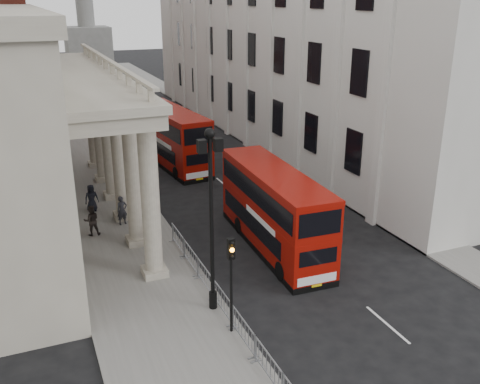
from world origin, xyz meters
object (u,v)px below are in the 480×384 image
at_px(pedestrian_a, 122,210).
at_px(traffic_light, 231,268).
at_px(bus_far, 172,136).
at_px(pedestrian_b, 92,220).
at_px(lamp_post_mid, 133,128).
at_px(pedestrian_c, 91,198).
at_px(lamp_post_north, 97,92).
at_px(bus_near, 274,208).
at_px(lamp_post_south, 211,210).

bearing_deg(pedestrian_a, traffic_light, -94.11).
bearing_deg(bus_far, pedestrian_a, -125.36).
xyz_separation_m(pedestrian_a, pedestrian_b, (-1.96, -0.91, 0.02)).
height_order(lamp_post_mid, traffic_light, lamp_post_mid).
xyz_separation_m(lamp_post_mid, pedestrian_c, (-3.39, -2.02, -3.89)).
distance_m(traffic_light, pedestrian_b, 12.94).
distance_m(lamp_post_mid, lamp_post_north, 16.00).
bearing_deg(lamp_post_mid, pedestrian_b, -123.63).
bearing_deg(lamp_post_north, bus_far, -65.45).
bearing_deg(pedestrian_c, lamp_post_north, 72.44).
distance_m(traffic_light, bus_near, 8.66).
bearing_deg(pedestrian_b, bus_near, 153.17).
bearing_deg(lamp_post_north, lamp_post_south, -90.00).
distance_m(pedestrian_b, pedestrian_c, 3.90).
bearing_deg(traffic_light, pedestrian_b, 108.31).
distance_m(lamp_post_north, pedestrian_a, 21.42).
bearing_deg(bus_near, bus_far, 95.28).
bearing_deg(lamp_post_south, bus_near, 41.90).
bearing_deg(pedestrian_c, lamp_post_mid, 23.94).
bearing_deg(lamp_post_south, pedestrian_c, 103.62).
distance_m(lamp_post_south, pedestrian_a, 11.85).
xyz_separation_m(lamp_post_north, bus_far, (4.45, -9.74, -2.46)).
distance_m(lamp_post_mid, pedestrian_c, 5.54).
height_order(bus_far, pedestrian_b, bus_far).
bearing_deg(pedestrian_a, bus_near, -53.37).
distance_m(bus_near, pedestrian_a, 9.69).
relative_size(lamp_post_south, bus_far, 0.75).
distance_m(lamp_post_south, bus_far, 22.84).
height_order(lamp_post_mid, bus_far, lamp_post_mid).
xyz_separation_m(lamp_post_south, pedestrian_b, (-3.92, 10.11, -3.86)).
height_order(traffic_light, pedestrian_a, traffic_light).
bearing_deg(lamp_post_north, pedestrian_b, -100.14).
height_order(pedestrian_b, pedestrian_c, pedestrian_b).
xyz_separation_m(pedestrian_a, pedestrian_c, (-1.43, 2.95, -0.01)).
bearing_deg(pedestrian_b, traffic_light, 111.21).
xyz_separation_m(lamp_post_north, pedestrian_b, (-3.92, -21.89, -3.86)).
distance_m(lamp_post_north, pedestrian_c, 18.75).
bearing_deg(lamp_post_south, pedestrian_b, 111.16).
bearing_deg(lamp_post_mid, traffic_light, -89.68).
bearing_deg(lamp_post_south, traffic_light, -87.16).
relative_size(lamp_post_mid, pedestrian_b, 4.48).
bearing_deg(bus_far, traffic_light, -105.85).
xyz_separation_m(pedestrian_b, pedestrian_c, (0.53, 3.86, -0.03)).
distance_m(bus_far, pedestrian_a, 13.01).
bearing_deg(traffic_light, bus_near, 52.38).
bearing_deg(lamp_post_mid, bus_near, -64.37).
bearing_deg(bus_near, lamp_post_north, 103.43).
height_order(bus_near, pedestrian_b, bus_near).
distance_m(traffic_light, pedestrian_a, 13.36).
relative_size(bus_far, pedestrian_b, 5.97).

